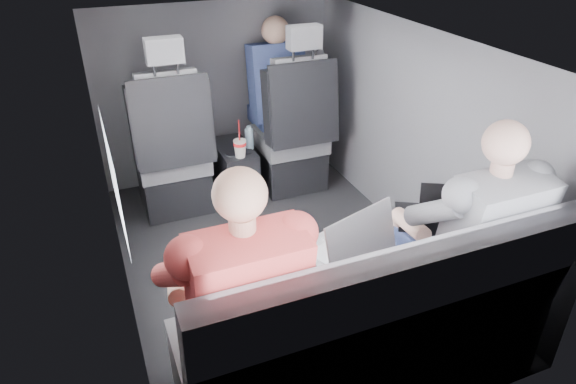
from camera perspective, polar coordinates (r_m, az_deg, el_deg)
name	(u,v)px	position (r m, az deg, el deg)	size (l,w,h in m)	color
floor	(278,259)	(3.24, -1.11, -7.45)	(2.60, 2.60, 0.00)	black
ceiling	(275,40)	(2.66, -1.40, 16.53)	(2.60, 2.60, 0.00)	#B2B2AD
panel_left	(111,192)	(2.73, -19.12, 0.02)	(0.02, 2.60, 1.35)	#56565B
panel_right	(412,138)	(3.29, 13.64, 5.86)	(0.02, 2.60, 1.35)	#56565B
panel_front	(216,93)	(4.04, -8.04, 10.83)	(1.80, 0.02, 1.35)	#56565B
panel_back	(408,310)	(1.93, 13.23, -12.64)	(1.80, 0.02, 1.35)	#56565B
side_window	(113,177)	(2.36, -18.84, 1.57)	(0.02, 0.75, 0.42)	white
seatbelt	(303,95)	(3.57, 1.64, 10.73)	(0.05, 0.01, 0.65)	black
front_seat_left	(173,159)	(3.64, -12.68, 3.57)	(0.52, 0.58, 1.26)	black
front_seat_right	(293,139)	(3.86, 0.54, 5.86)	(0.52, 0.58, 1.26)	black
center_console	(235,171)	(3.84, -5.91, 2.30)	(0.24, 0.48, 0.41)	black
rear_bench	(367,339)	(2.32, 8.78, -15.86)	(1.60, 0.57, 0.92)	slate
soda_cup	(240,148)	(3.57, -5.36, 4.92)	(0.09, 0.09, 0.27)	white
water_bottle	(249,138)	(3.69, -4.33, 5.97)	(0.06, 0.06, 0.17)	#A9CFE5
laptop_white	(228,271)	(2.13, -6.67, -8.69)	(0.38, 0.36, 0.26)	silver
laptop_silver	(349,245)	(2.27, 6.78, -5.82)	(0.45, 0.45, 0.27)	#B6B6BB
laptop_black	(443,216)	(2.57, 16.84, -2.55)	(0.44, 0.48, 0.26)	black
passenger_rear_left	(238,299)	(1.99, -5.59, -11.77)	(0.51, 0.63, 1.23)	#333439
passenger_rear_right	(465,239)	(2.44, 19.11, -4.93)	(0.51, 0.63, 1.23)	navy
passenger_front_right	(276,84)	(3.95, -1.34, 11.86)	(0.40, 0.40, 0.82)	navy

